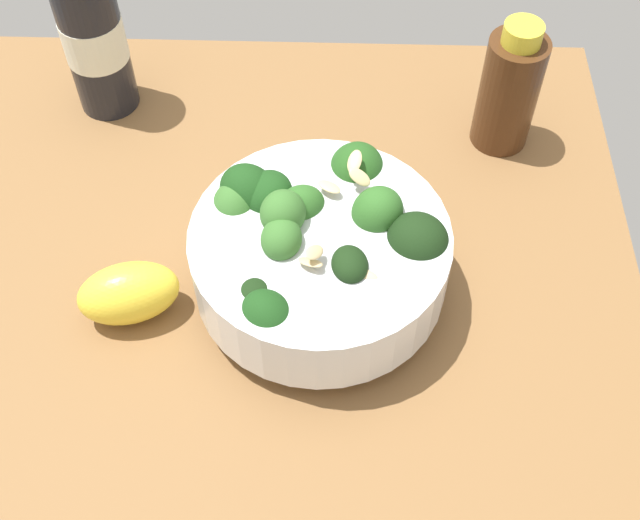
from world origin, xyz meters
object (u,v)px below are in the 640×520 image
Objects in this scene: bowl_of_broccoli at (318,250)px; lemon_wedge at (129,293)px; bottle_tall at (93,36)px; bottle_short at (509,90)px.

bowl_of_broccoli is 14.03cm from lemon_wedge.
bottle_tall is at bearing 134.35° from bowl_of_broccoli.
lemon_wedge is 0.62× the size of bottle_short.
lemon_wedge is at bearing -75.39° from bottle_tall.
bowl_of_broccoli is 22.38cm from bottle_short.
bottle_tall is 1.27× the size of bottle_short.
bowl_of_broccoli is 2.57× the size of lemon_wedge.
bottle_tall is 34.92cm from bottle_short.
bottle_short reaches higher than lemon_wedge.
lemon_wedge is 23.78cm from bottle_tall.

